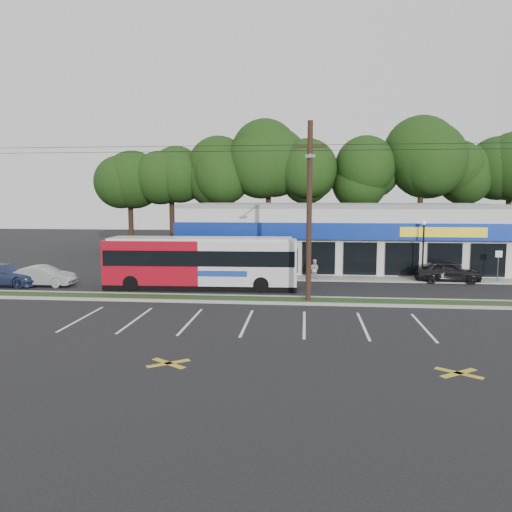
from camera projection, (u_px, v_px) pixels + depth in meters
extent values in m
plane|color=black|center=(253.00, 304.00, 27.44)|extent=(120.00, 120.00, 0.00)
cube|color=#203415|center=(255.00, 300.00, 28.42)|extent=(40.00, 1.60, 0.12)
cube|color=#9E9E93|center=(254.00, 303.00, 27.58)|extent=(40.00, 0.25, 0.14)
cube|color=#9E9E93|center=(257.00, 297.00, 29.26)|extent=(40.00, 0.25, 0.14)
cube|color=#9E9E93|center=(336.00, 278.00, 35.83)|extent=(32.00, 2.20, 0.10)
cube|color=beige|center=(337.00, 237.00, 42.41)|extent=(25.00, 12.00, 5.00)
cube|color=#102C95|center=(343.00, 231.00, 36.13)|extent=(25.00, 0.50, 1.20)
cube|color=black|center=(342.00, 258.00, 36.55)|extent=(24.00, 0.12, 2.40)
cube|color=yellow|center=(443.00, 232.00, 35.17)|extent=(6.00, 0.06, 0.70)
cube|color=gray|center=(338.00, 205.00, 42.09)|extent=(25.00, 12.00, 0.30)
cylinder|color=black|center=(309.00, 213.00, 27.54)|extent=(0.30, 0.30, 10.00)
cube|color=black|center=(310.00, 147.00, 27.11)|extent=(1.80, 0.12, 0.12)
cylinder|color=#59595E|center=(310.00, 156.00, 25.99)|extent=(0.10, 2.40, 0.10)
cube|color=#59595E|center=(310.00, 156.00, 24.72)|extent=(0.50, 0.25, 0.15)
cylinder|color=black|center=(255.00, 145.00, 27.39)|extent=(50.00, 0.02, 0.02)
cylinder|color=black|center=(255.00, 151.00, 27.43)|extent=(50.00, 0.02, 0.02)
cylinder|color=black|center=(423.00, 253.00, 34.81)|extent=(0.12, 0.12, 4.00)
sphere|color=silver|center=(424.00, 223.00, 34.56)|extent=(0.30, 0.30, 0.30)
cylinder|color=#59595E|center=(498.00, 267.00, 34.23)|extent=(0.06, 0.06, 2.20)
cube|color=white|center=(499.00, 254.00, 34.08)|extent=(0.45, 0.04, 0.45)
cylinder|color=black|center=(132.00, 225.00, 54.36)|extent=(0.56, 0.56, 5.72)
sphere|color=black|center=(131.00, 173.00, 53.69)|extent=(6.76, 6.76, 6.76)
cylinder|color=black|center=(177.00, 225.00, 53.87)|extent=(0.56, 0.56, 5.72)
sphere|color=black|center=(176.00, 172.00, 53.20)|extent=(6.76, 6.76, 6.76)
cylinder|color=black|center=(223.00, 225.00, 53.38)|extent=(0.56, 0.56, 5.72)
sphere|color=black|center=(223.00, 172.00, 52.71)|extent=(6.76, 6.76, 6.76)
cylinder|color=black|center=(270.00, 225.00, 52.89)|extent=(0.56, 0.56, 5.72)
sphere|color=black|center=(270.00, 172.00, 52.22)|extent=(6.76, 6.76, 6.76)
cylinder|color=black|center=(317.00, 226.00, 52.39)|extent=(0.56, 0.56, 5.72)
sphere|color=black|center=(318.00, 172.00, 51.73)|extent=(6.76, 6.76, 6.76)
cylinder|color=black|center=(365.00, 226.00, 51.90)|extent=(0.56, 0.56, 5.72)
sphere|color=black|center=(367.00, 172.00, 51.24)|extent=(6.76, 6.76, 6.76)
cylinder|color=black|center=(414.00, 226.00, 51.41)|extent=(0.56, 0.56, 5.72)
sphere|color=black|center=(417.00, 171.00, 50.75)|extent=(6.76, 6.76, 6.76)
cylinder|color=black|center=(465.00, 226.00, 50.92)|extent=(0.56, 0.56, 5.72)
sphere|color=black|center=(467.00, 171.00, 50.25)|extent=(6.76, 6.76, 6.76)
cube|color=#A30C1B|center=(154.00, 261.00, 32.24)|extent=(6.20, 2.78, 2.80)
cube|color=silver|center=(249.00, 262.00, 31.87)|extent=(6.20, 2.78, 2.80)
cube|color=black|center=(202.00, 285.00, 32.24)|extent=(12.31, 2.96, 0.36)
cube|color=black|center=(201.00, 256.00, 32.02)|extent=(12.07, 3.06, 0.97)
cube|color=black|center=(297.00, 259.00, 31.66)|extent=(0.14, 2.17, 1.43)
cube|color=#193899|center=(222.00, 274.00, 30.75)|extent=(3.06, 0.15, 0.36)
cube|color=silver|center=(201.00, 239.00, 31.88)|extent=(11.69, 2.73, 0.18)
cylinder|color=black|center=(131.00, 283.00, 31.32)|extent=(0.99, 0.32, 0.98)
cylinder|color=black|center=(142.00, 277.00, 33.61)|extent=(0.99, 0.32, 0.98)
cylinder|color=black|center=(261.00, 285.00, 30.82)|extent=(0.99, 0.32, 0.98)
cylinder|color=black|center=(263.00, 279.00, 33.11)|extent=(0.99, 0.32, 0.98)
imported|color=black|center=(447.00, 271.00, 34.51)|extent=(4.47, 1.91, 1.50)
imported|color=#9B9FA3|center=(43.00, 276.00, 33.00)|extent=(4.10, 1.44, 1.35)
imported|color=navy|center=(5.00, 275.00, 33.18)|extent=(5.14, 2.32, 1.46)
imported|color=silver|center=(293.00, 274.00, 33.07)|extent=(0.63, 0.47, 1.60)
imported|color=beige|center=(314.00, 270.00, 35.41)|extent=(0.84, 0.73, 1.48)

